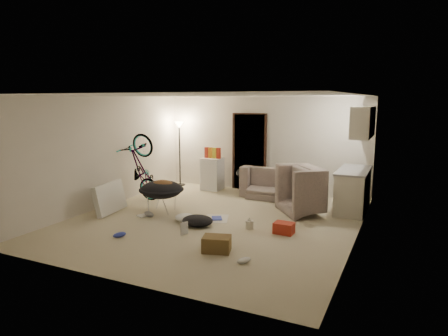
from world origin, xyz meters
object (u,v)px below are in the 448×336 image
at_px(sofa, 282,186).
at_px(armchair, 317,195).
at_px(juicer, 249,224).
at_px(drink_case_a, 217,244).
at_px(saucer_chair, 162,194).
at_px(bicycle, 142,183).
at_px(kitchen_counter, 353,191).
at_px(drink_case_b, 284,228).
at_px(tv_box, 110,198).
at_px(mini_fridge, 212,174).
at_px(floor_lamp, 179,140).

height_order(sofa, armchair, armchair).
relative_size(armchair, juicer, 5.16).
bearing_deg(drink_case_a, saucer_chair, 127.27).
xyz_separation_m(bicycle, drink_case_a, (3.09, -2.20, -0.31)).
xyz_separation_m(kitchen_counter, drink_case_b, (-0.92, -2.16, -0.34)).
relative_size(kitchen_counter, armchair, 1.30).
height_order(kitchen_counter, armchair, kitchen_counter).
height_order(tv_box, drink_case_b, tv_box).
xyz_separation_m(kitchen_counter, drink_case_a, (-1.64, -3.47, -0.31)).
distance_m(kitchen_counter, tv_box, 5.31).
distance_m(kitchen_counter, armchair, 0.85).
height_order(sofa, juicer, sofa).
relative_size(bicycle, drink_case_b, 4.73).
height_order(sofa, saucer_chair, saucer_chair).
bearing_deg(juicer, saucer_chair, 172.87).
bearing_deg(juicer, mini_fridge, 128.45).
bearing_deg(floor_lamp, tv_box, -88.14).
xyz_separation_m(floor_lamp, tv_box, (0.10, -3.07, -0.98)).
bearing_deg(bicycle, floor_lamp, 5.19).
distance_m(kitchen_counter, bicycle, 4.90).
height_order(saucer_chair, drink_case_b, saucer_chair).
distance_m(floor_lamp, tv_box, 3.23).
bearing_deg(bicycle, armchair, -76.77).
bearing_deg(drink_case_b, tv_box, -173.60).
height_order(mini_fridge, drink_case_a, mini_fridge).
xyz_separation_m(floor_lamp, juicer, (3.24, -2.82, -1.22)).
distance_m(mini_fridge, saucer_chair, 2.45).
xyz_separation_m(armchair, drink_case_a, (-0.95, -2.99, -0.25)).
bearing_deg(juicer, bicycle, 164.09).
xyz_separation_m(armchair, saucer_chair, (-3.05, -1.41, 0.03)).
bearing_deg(tv_box, juicer, -3.12).
bearing_deg(saucer_chair, floor_lamp, 113.03).
bearing_deg(drink_case_b, floor_lamp, 146.80).
xyz_separation_m(drink_case_a, juicer, (0.05, 1.30, -0.03)).
distance_m(drink_case_a, drink_case_b, 1.50).
distance_m(armchair, drink_case_a, 3.14).
height_order(sofa, tv_box, tv_box).
xyz_separation_m(floor_lamp, mini_fridge, (1.08, -0.10, -0.88)).
distance_m(floor_lamp, armchair, 4.39).
bearing_deg(saucer_chair, kitchen_counter, 26.88).
height_order(mini_fridge, tv_box, mini_fridge).
height_order(armchair, saucer_chair, armchair).
bearing_deg(saucer_chair, drink_case_b, -5.23).
xyz_separation_m(mini_fridge, drink_case_a, (2.10, -4.02, -0.30)).
xyz_separation_m(saucer_chair, tv_box, (-0.98, -0.52, -0.08)).
height_order(bicycle, drink_case_a, bicycle).
relative_size(armchair, mini_fridge, 1.34).
height_order(mini_fridge, drink_case_b, mini_fridge).
relative_size(floor_lamp, drink_case_a, 4.10).
bearing_deg(armchair, floor_lamp, 37.37).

